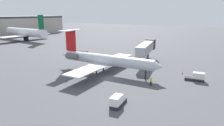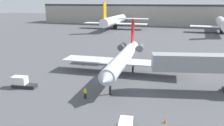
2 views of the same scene
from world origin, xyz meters
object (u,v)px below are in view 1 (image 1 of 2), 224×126
regional_jet (103,59)px  baggage_tug_lead (117,102)px  jet_bridge (147,47)px  traffic_cone_near (182,73)px  parked_airliner_west_mid (26,32)px  baggage_tug_trailing (197,77)px  ground_crew_marshaller (151,81)px

regional_jet → baggage_tug_lead: size_ratio=6.79×
regional_jet → jet_bridge: (15.80, -4.58, 1.13)m
regional_jet → traffic_cone_near: size_ratio=51.28×
traffic_cone_near → parked_airliner_west_mid: size_ratio=0.02×
baggage_tug_trailing → regional_jet: bearing=105.6°
jet_bridge → baggage_tug_lead: (-30.01, -8.21, -3.73)m
jet_bridge → baggage_tug_trailing: size_ratio=4.20×
ground_crew_marshaller → traffic_cone_near: (11.91, -3.34, -0.58)m
traffic_cone_near → baggage_tug_trailing: bearing=-133.8°
ground_crew_marshaller → parked_airliner_west_mid: bearing=70.8°
regional_jet → baggage_tug_lead: bearing=-138.0°
ground_crew_marshaller → parked_airliner_west_mid: size_ratio=0.05×
regional_jet → baggage_tug_trailing: size_ratio=6.78×
jet_bridge → parked_airliner_west_mid: parked_airliner_west_mid is taller
regional_jet → jet_bridge: regional_jet is taller
baggage_tug_trailing → baggage_tug_lead: bearing=158.1°
jet_bridge → baggage_tug_trailing: bearing=-121.6°
parked_airliner_west_mid → ground_crew_marshaller: bearing=-109.2°
jet_bridge → traffic_cone_near: 14.40m
ground_crew_marshaller → baggage_tug_trailing: size_ratio=0.41×
baggage_tug_lead → baggage_tug_trailing: 21.58m
regional_jet → baggage_tug_trailing: 21.78m
ground_crew_marshaller → baggage_tug_lead: size_ratio=0.41×
regional_jet → jet_bridge: 16.49m
jet_bridge → baggage_tug_trailing: jet_bridge is taller
baggage_tug_trailing → parked_airliner_west_mid: bearing=77.0°
baggage_tug_lead → ground_crew_marshaller: bearing=-3.5°
jet_bridge → traffic_cone_near: (-6.19, -12.28, -4.29)m
jet_bridge → ground_crew_marshaller: (-18.10, -8.94, -3.71)m
ground_crew_marshaller → regional_jet: bearing=80.4°
regional_jet → ground_crew_marshaller: bearing=-99.6°
parked_airliner_west_mid → baggage_tug_lead: bearing=-116.4°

